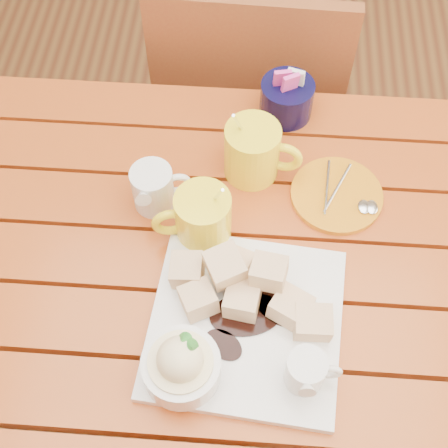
# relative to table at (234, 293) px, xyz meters

# --- Properties ---
(ground) EXTENTS (5.00, 5.00, 0.00)m
(ground) POSITION_rel_table_xyz_m (0.00, -0.00, -0.64)
(ground) COLOR brown
(ground) RESTS_ON ground
(table) EXTENTS (1.20, 0.79, 0.75)m
(table) POSITION_rel_table_xyz_m (0.00, 0.00, 0.00)
(table) COLOR #AD4B16
(table) RESTS_ON ground
(dessert_plate) EXTENTS (0.32, 0.32, 0.12)m
(dessert_plate) POSITION_rel_table_xyz_m (0.00, -0.13, 0.14)
(dessert_plate) COLOR white
(dessert_plate) RESTS_ON table
(coffee_mug_left) EXTENTS (0.13, 0.09, 0.15)m
(coffee_mug_left) POSITION_rel_table_xyz_m (-0.06, 0.05, 0.16)
(coffee_mug_left) COLOR yellow
(coffee_mug_left) RESTS_ON table
(coffee_mug_right) EXTENTS (0.14, 0.10, 0.16)m
(coffee_mug_right) POSITION_rel_table_xyz_m (0.02, 0.20, 0.16)
(coffee_mug_right) COLOR yellow
(coffee_mug_right) RESTS_ON table
(cream_pitcher) EXTENTS (0.10, 0.09, 0.09)m
(cream_pitcher) POSITION_rel_table_xyz_m (-0.14, 0.11, 0.15)
(cream_pitcher) COLOR white
(cream_pitcher) RESTS_ON table
(sugar_caddy) EXTENTS (0.10, 0.10, 0.11)m
(sugar_caddy) POSITION_rel_table_xyz_m (0.08, 0.34, 0.15)
(sugar_caddy) COLOR black
(sugar_caddy) RESTS_ON table
(orange_saucer) EXTENTS (0.16, 0.16, 0.02)m
(orange_saucer) POSITION_rel_table_xyz_m (0.17, 0.15, 0.11)
(orange_saucer) COLOR orange
(orange_saucer) RESTS_ON table
(chair_far) EXTENTS (0.44, 0.44, 0.89)m
(chair_far) POSITION_rel_table_xyz_m (0.00, 0.59, -0.14)
(chair_far) COLOR brown
(chair_far) RESTS_ON ground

